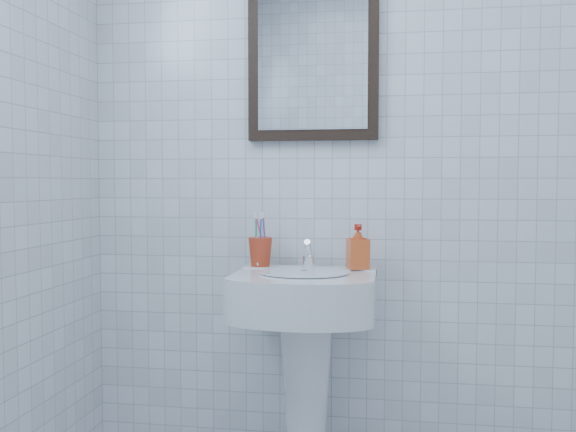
# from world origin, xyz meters

# --- Properties ---
(wall_back) EXTENTS (2.20, 0.02, 2.50)m
(wall_back) POSITION_xyz_m (0.00, 1.20, 1.25)
(wall_back) COLOR silver
(wall_back) RESTS_ON ground
(washbasin) EXTENTS (0.50, 0.36, 0.77)m
(washbasin) POSITION_xyz_m (-0.21, 0.98, 0.51)
(washbasin) COLOR white
(washbasin) RESTS_ON ground
(faucet) EXTENTS (0.04, 0.10, 0.11)m
(faucet) POSITION_xyz_m (-0.21, 1.07, 0.80)
(faucet) COLOR white
(faucet) RESTS_ON washbasin
(toothbrush_cup) EXTENTS (0.11, 0.11, 0.11)m
(toothbrush_cup) POSITION_xyz_m (-0.40, 1.09, 0.82)
(toothbrush_cup) COLOR #B4331B
(toothbrush_cup) RESTS_ON washbasin
(soap_dispenser) EXTENTS (0.09, 0.09, 0.16)m
(soap_dispenser) POSITION_xyz_m (-0.03, 1.08, 0.84)
(soap_dispenser) COLOR #B93E12
(soap_dispenser) RESTS_ON washbasin
(wall_mirror) EXTENTS (0.50, 0.04, 0.62)m
(wall_mirror) POSITION_xyz_m (-0.21, 1.18, 1.55)
(wall_mirror) COLOR black
(wall_mirror) RESTS_ON wall_back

